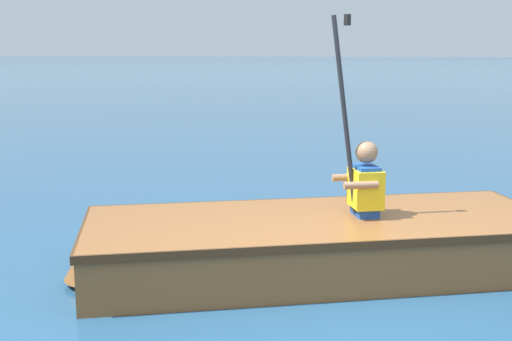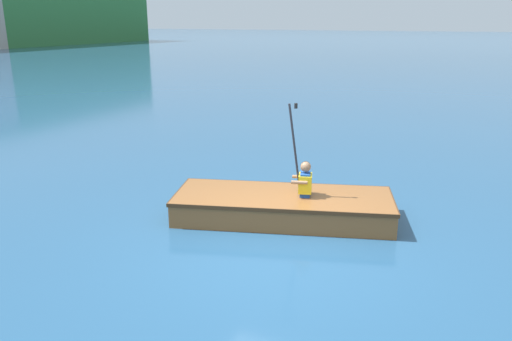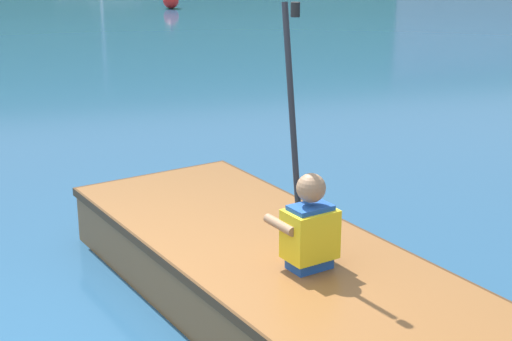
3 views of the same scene
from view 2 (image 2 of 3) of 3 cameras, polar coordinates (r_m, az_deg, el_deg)
name	(u,v)px [view 2 (image 2 of 3)]	position (r m, az deg, el deg)	size (l,w,h in m)	color
ground_plane	(275,252)	(7.23, 2.16, -9.26)	(300.00, 300.00, 0.00)	navy
rowboat_foreground	(280,205)	(8.29, 2.74, -3.95)	(2.39, 3.81, 0.42)	brown
person_paddler	(304,180)	(8.12, 5.56, -1.04)	(0.42, 0.44, 1.52)	#1E4CA5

